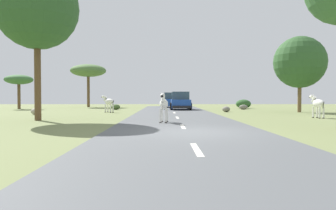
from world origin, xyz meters
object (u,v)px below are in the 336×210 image
object	(u,v)px
car_0	(171,100)
rock_2	(36,111)
zebra_0	(164,104)
bush_1	(116,107)
tree_2	(300,62)
car_1	(180,101)
tree_3	(37,8)
tree_1	(88,71)
tree_5	(19,80)
rock_1	(243,107)
bush_0	(243,104)
rock_0	(226,109)
zebra_1	(108,102)
zebra_2	(318,104)

from	to	relation	value
car_0	rock_2	world-z (taller)	car_0
zebra_0	bush_1	bearing A→B (deg)	-68.87
tree_2	rock_2	distance (m)	21.33
car_1	tree_3	world-z (taller)	tree_3
tree_1	bush_1	bearing A→B (deg)	-60.98
bush_1	rock_2	world-z (taller)	bush_1
tree_2	tree_3	size ratio (longest dim) A/B	0.75
tree_1	bush_1	world-z (taller)	tree_1
tree_1	tree_3	world-z (taller)	tree_3
tree_5	rock_1	world-z (taller)	tree_5
zebra_0	bush_0	xyz separation A→B (m)	(8.82, 20.57, -0.44)
tree_2	bush_0	size ratio (longest dim) A/B	3.84
tree_2	rock_1	size ratio (longest dim) A/B	7.38
zebra_0	bush_0	size ratio (longest dim) A/B	0.95
tree_1	rock_2	size ratio (longest dim) A/B	7.15
bush_0	rock_1	world-z (taller)	bush_0
rock_2	bush_0	bearing A→B (deg)	35.09
car_0	bush_1	distance (m)	8.67
bush_0	rock_0	bearing A→B (deg)	-112.51
car_1	tree_3	bearing A→B (deg)	58.66
zebra_1	zebra_2	world-z (taller)	zebra_2
tree_1	tree_5	world-z (taller)	tree_1
bush_0	bush_1	bearing A→B (deg)	-165.21
zebra_2	tree_1	distance (m)	28.68
zebra_1	tree_3	xyz separation A→B (m)	(-2.33, -9.17, 5.27)
tree_3	car_1	bearing A→B (deg)	58.75
tree_1	rock_1	world-z (taller)	tree_1
zebra_0	zebra_2	world-z (taller)	zebra_0
rock_0	tree_3	bearing A→B (deg)	-140.94
tree_1	rock_1	xyz separation A→B (m)	(17.55, -7.88, -4.27)
car_0	tree_2	distance (m)	16.33
tree_1	zebra_1	bearing A→B (deg)	-70.82
tree_1	tree_2	bearing A→B (deg)	-33.50
zebra_1	tree_5	bearing A→B (deg)	95.09
rock_0	tree_2	bearing A→B (deg)	-5.94
bush_0	rock_1	bearing A→B (deg)	-103.40
tree_2	rock_1	distance (m)	7.84
tree_1	tree_3	size ratio (longest dim) A/B	0.63
rock_2	rock_0	bearing A→B (deg)	16.31
tree_5	rock_0	xyz separation A→B (m)	(20.66, -6.81, -2.82)
zebra_1	bush_0	world-z (taller)	zebra_1
zebra_0	tree_5	size ratio (longest dim) A/B	0.44
zebra_0	tree_5	distance (m)	24.45
bush_1	rock_1	size ratio (longest dim) A/B	1.05
zebra_1	bush_1	distance (m)	5.66
bush_1	rock_1	world-z (taller)	bush_1
tree_5	rock_2	xyz separation A→B (m)	(6.06, -11.08, -2.81)
car_1	tree_5	world-z (taller)	tree_5
zebra_2	tree_3	bearing A→B (deg)	179.32
rock_2	car_0	bearing A→B (deg)	57.19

